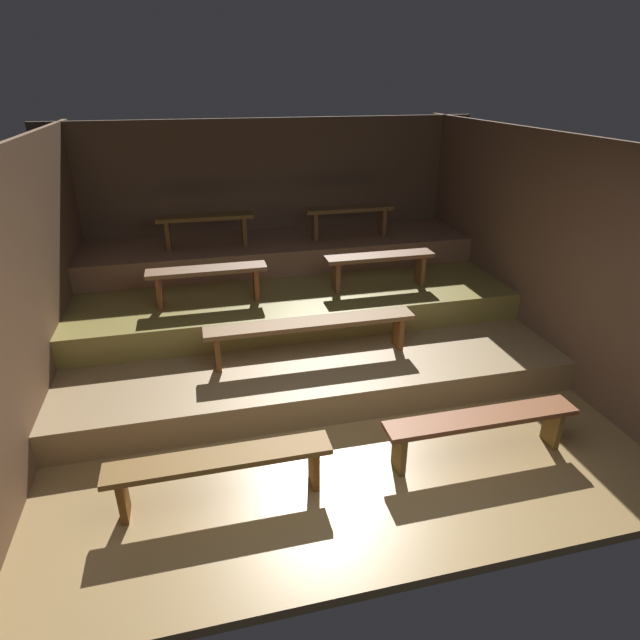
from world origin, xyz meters
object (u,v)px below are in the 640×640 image
(bench_upper_left, at_px, (206,223))
(bench_upper_right, at_px, (349,214))
(bench_floor_right, at_px, (481,424))
(bench_floor_left, at_px, (220,465))
(bench_middle_left, at_px, (207,276))
(bench_middle_right, at_px, (379,262))
(bench_lower_center, at_px, (311,327))

(bench_upper_left, distance_m, bench_upper_right, 1.86)
(bench_floor_right, bearing_deg, bench_floor_left, 180.00)
(bench_floor_left, relative_size, bench_floor_right, 1.00)
(bench_middle_left, relative_size, bench_upper_left, 1.09)
(bench_floor_right, distance_m, bench_upper_right, 3.57)
(bench_middle_right, bearing_deg, bench_floor_right, -88.35)
(bench_lower_center, height_order, bench_middle_left, bench_middle_left)
(bench_middle_left, bearing_deg, bench_middle_right, 0.00)
(bench_middle_left, bearing_deg, bench_lower_center, -44.48)
(bench_floor_right, xyz_separation_m, bench_middle_left, (-2.04, 2.36, 0.62))
(bench_lower_center, distance_m, bench_middle_left, 1.35)
(bench_middle_right, bearing_deg, bench_floor_left, -130.77)
(bench_lower_center, relative_size, bench_upper_right, 1.78)
(bench_lower_center, xyz_separation_m, bench_middle_left, (-0.94, 0.93, 0.29))
(bench_middle_left, bearing_deg, bench_floor_right, -49.23)
(bench_middle_right, bearing_deg, bench_middle_left, 180.00)
(bench_middle_right, xyz_separation_m, bench_upper_right, (-0.05, 1.08, 0.31))
(bench_floor_left, bearing_deg, bench_floor_right, 0.00)
(bench_floor_right, distance_m, bench_middle_right, 2.44)
(bench_lower_center, bearing_deg, bench_middle_left, 135.52)
(bench_upper_left, bearing_deg, bench_floor_right, -60.07)
(bench_middle_right, bearing_deg, bench_upper_left, 150.53)
(bench_middle_left, height_order, bench_upper_right, bench_upper_right)
(bench_upper_left, bearing_deg, bench_middle_left, -92.84)
(bench_upper_right, bearing_deg, bench_upper_left, 180.00)
(bench_floor_left, distance_m, bench_middle_left, 2.44)
(bench_floor_left, height_order, bench_floor_right, same)
(bench_middle_right, bearing_deg, bench_lower_center, -138.01)
(bench_middle_left, bearing_deg, bench_upper_left, 87.16)
(bench_upper_right, bearing_deg, bench_middle_left, -150.53)
(bench_middle_left, distance_m, bench_upper_right, 2.22)
(bench_floor_left, xyz_separation_m, bench_middle_left, (0.07, 2.36, 0.62))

